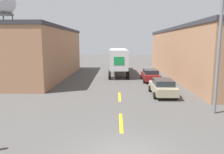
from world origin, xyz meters
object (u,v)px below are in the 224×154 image
at_px(semi_truck, 118,59).
at_px(parked_car_right_mid, 163,87).
at_px(water_tower, 3,3).
at_px(parked_car_right_far, 150,75).
at_px(street_lamp, 215,46).

height_order(semi_truck, parked_car_right_mid, semi_truck).
height_order(parked_car_right_mid, water_tower, water_tower).
height_order(parked_car_right_mid, parked_car_right_far, same).
bearing_deg(parked_car_right_far, street_lamp, -79.89).
height_order(semi_truck, water_tower, water_tower).
relative_size(parked_car_right_mid, street_lamp, 0.58).
xyz_separation_m(parked_car_right_mid, parked_car_right_far, (0.00, 7.28, 0.00)).
relative_size(semi_truck, parked_car_right_mid, 2.94).
relative_size(parked_car_right_far, water_tower, 0.27).
xyz_separation_m(water_tower, street_lamp, (32.27, -36.44, -9.01)).
bearing_deg(parked_car_right_far, semi_truck, 119.59).
xyz_separation_m(parked_car_right_far, street_lamp, (2.21, -12.39, 3.76)).
relative_size(parked_car_right_mid, parked_car_right_far, 1.00).
height_order(parked_car_right_mid, street_lamp, street_lamp).
bearing_deg(street_lamp, semi_truck, 107.73).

